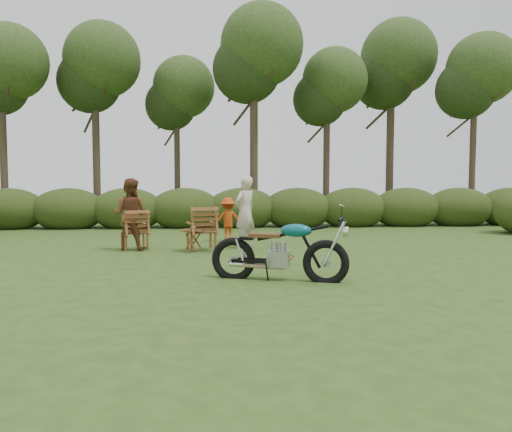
{
  "coord_description": "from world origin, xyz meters",
  "views": [
    {
      "loc": [
        -0.98,
        -8.64,
        1.62
      ],
      "look_at": [
        -0.12,
        1.62,
        0.9
      ],
      "focal_mm": 35.0,
      "sensor_mm": 36.0,
      "label": 1
    }
  ],
  "objects": [
    {
      "name": "lawn_chair_left",
      "position": [
        -2.88,
        3.34,
        0.0
      ],
      "size": [
        0.83,
        0.83,
        0.94
      ],
      "primitive_type": null,
      "rotation": [
        0.0,
        0.0,
        3.5
      ],
      "color": "brown",
      "rests_on": "ground"
    },
    {
      "name": "child",
      "position": [
        -0.63,
        4.65,
        0.0
      ],
      "size": [
        0.82,
        0.54,
        1.18
      ],
      "primitive_type": "imported",
      "rotation": [
        0.0,
        0.0,
        3.28
      ],
      "color": "#BA3F11",
      "rests_on": "ground"
    },
    {
      "name": "ground",
      "position": [
        0.0,
        0.0,
        0.0
      ],
      "size": [
        80.0,
        80.0,
        0.0
      ],
      "primitive_type": "plane",
      "color": "#254416",
      "rests_on": "ground"
    },
    {
      "name": "lawn_chair_right",
      "position": [
        -1.29,
        3.06,
        0.0
      ],
      "size": [
        0.85,
        0.85,
        1.03
      ],
      "primitive_type": null,
      "rotation": [
        0.0,
        0.0,
        3.38
      ],
      "color": "#5F3217",
      "rests_on": "ground"
    },
    {
      "name": "tree_line",
      "position": [
        0.5,
        9.74,
        3.81
      ],
      "size": [
        22.52,
        11.62,
        8.14
      ],
      "color": "#32291B",
      "rests_on": "ground"
    },
    {
      "name": "adult_b",
      "position": [
        -2.96,
        3.25,
        0.0
      ],
      "size": [
        0.94,
        0.81,
        1.69
      ],
      "primitive_type": "imported",
      "rotation": [
        0.0,
        0.0,
        2.91
      ],
      "color": "brown",
      "rests_on": "ground"
    },
    {
      "name": "side_table",
      "position": [
        -1.47,
        2.83,
        0.26
      ],
      "size": [
        0.61,
        0.56,
        0.51
      ],
      "primitive_type": null,
      "rotation": [
        0.0,
        0.0,
        -0.33
      ],
      "color": "brown",
      "rests_on": "ground"
    },
    {
      "name": "cup",
      "position": [
        -1.46,
        2.82,
        0.56
      ],
      "size": [
        0.15,
        0.15,
        0.09
      ],
      "primitive_type": "imported",
      "rotation": [
        0.0,
        0.0,
        0.35
      ],
      "color": "beige",
      "rests_on": "side_table"
    },
    {
      "name": "motorcycle",
      "position": [
        0.06,
        -0.6,
        0.0
      ],
      "size": [
        2.31,
        1.44,
        1.23
      ],
      "primitive_type": null,
      "rotation": [
        0.0,
        0.0,
        -0.31
      ],
      "color": "#0B9099",
      "rests_on": "ground"
    },
    {
      "name": "adult_a",
      "position": [
        -0.25,
        3.34,
        0.0
      ],
      "size": [
        0.75,
        0.74,
        1.75
      ],
      "primitive_type": "imported",
      "rotation": [
        0.0,
        0.0,
        3.91
      ],
      "color": "beige",
      "rests_on": "ground"
    }
  ]
}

